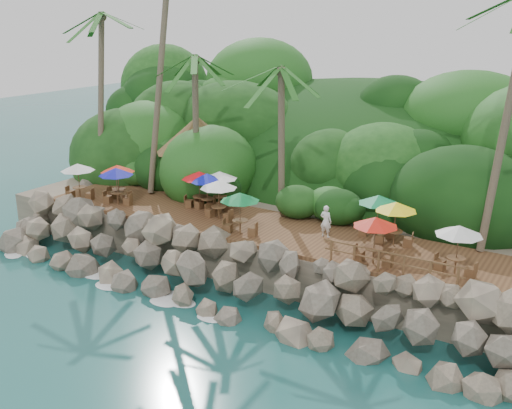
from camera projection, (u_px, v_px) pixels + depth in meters
The scene contains 12 objects.
ground at pixel (186, 310), 27.19m from camera, with size 140.00×140.00×0.00m, color #19514F.
land_base at pixel (336, 200), 39.82m from camera, with size 32.00×25.20×2.10m, color gray.
jungle_hill at pixel (376, 188), 46.21m from camera, with size 44.80×28.00×15.40m, color #143811.
seawall at pixel (211, 271), 28.46m from camera, with size 29.00×4.00×2.30m, color gray, non-canonical shape.
terrace at pixel (256, 226), 31.38m from camera, with size 26.00×5.00×0.20m, color brown.
jungle_foliage at pixel (329, 219), 39.33m from camera, with size 44.00×16.00×12.00m, color #143811, non-canonical shape.
foam_line at pixel (190, 307), 27.42m from camera, with size 25.20×0.80×0.06m.
palms at pixel (280, 24), 30.58m from camera, with size 33.62×6.67×14.29m.
palapa at pixel (198, 134), 36.61m from camera, with size 5.11×5.11×4.60m.
dining_clusters at pixel (238, 190), 31.11m from camera, with size 23.67×5.18×2.15m.
railing at pixel (391, 261), 25.17m from camera, with size 6.10×0.10×1.00m.
waiter at pixel (326, 221), 29.39m from camera, with size 0.59×0.39×1.62m, color white.
Camera 1 is at (15.63, -19.11, 12.76)m, focal length 42.29 mm.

